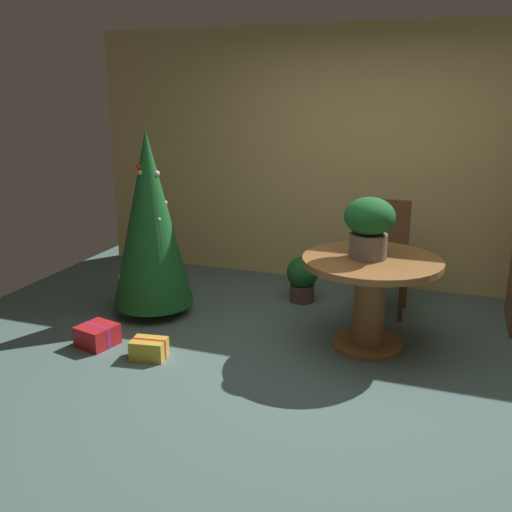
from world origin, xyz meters
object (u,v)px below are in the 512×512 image
(round_dining_table, at_px, (370,286))
(potted_plant, at_px, (302,277))
(gift_box_red, at_px, (97,335))
(holiday_tree, at_px, (150,220))
(gift_box_gold, at_px, (149,349))
(flower_vase, at_px, (369,224))
(wooden_chair_far, at_px, (386,250))

(round_dining_table, distance_m, potted_plant, 1.15)
(gift_box_red, height_order, potted_plant, potted_plant)
(holiday_tree, bearing_deg, round_dining_table, -1.96)
(round_dining_table, distance_m, gift_box_gold, 1.77)
(flower_vase, height_order, potted_plant, flower_vase)
(wooden_chair_far, height_order, gift_box_red, wooden_chair_far)
(gift_box_gold, xyz_separation_m, potted_plant, (0.77, 1.58, 0.16))
(holiday_tree, xyz_separation_m, potted_plant, (1.20, 0.75, -0.63))
(gift_box_red, xyz_separation_m, potted_plant, (1.28, 1.52, 0.16))
(gift_box_red, bearing_deg, flower_vase, 19.42)
(round_dining_table, xyz_separation_m, gift_box_red, (-2.04, -0.71, -0.42))
(flower_vase, relative_size, wooden_chair_far, 0.46)
(flower_vase, relative_size, gift_box_red, 1.44)
(gift_box_gold, bearing_deg, gift_box_red, 173.11)
(flower_vase, xyz_separation_m, gift_box_red, (-2.00, -0.71, -0.91))
(wooden_chair_far, bearing_deg, holiday_tree, -157.70)
(gift_box_red, xyz_separation_m, gift_box_gold, (0.51, -0.06, -0.01))
(wooden_chair_far, relative_size, holiday_tree, 0.62)
(holiday_tree, xyz_separation_m, gift_box_gold, (0.43, -0.83, -0.80))
(holiday_tree, relative_size, potted_plant, 3.74)
(gift_box_red, relative_size, gift_box_gold, 1.14)
(round_dining_table, height_order, wooden_chair_far, wooden_chair_far)
(holiday_tree, xyz_separation_m, gift_box_red, (-0.08, -0.77, -0.79))
(potted_plant, bearing_deg, gift_box_red, -129.98)
(gift_box_gold, height_order, potted_plant, potted_plant)
(round_dining_table, bearing_deg, flower_vase, -179.13)
(wooden_chair_far, relative_size, gift_box_gold, 3.59)
(gift_box_gold, relative_size, potted_plant, 0.64)
(round_dining_table, bearing_deg, potted_plant, 133.05)
(wooden_chair_far, xyz_separation_m, potted_plant, (-0.76, -0.05, -0.33))
(wooden_chair_far, bearing_deg, round_dining_table, -90.00)
(wooden_chair_far, height_order, gift_box_gold, wooden_chair_far)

